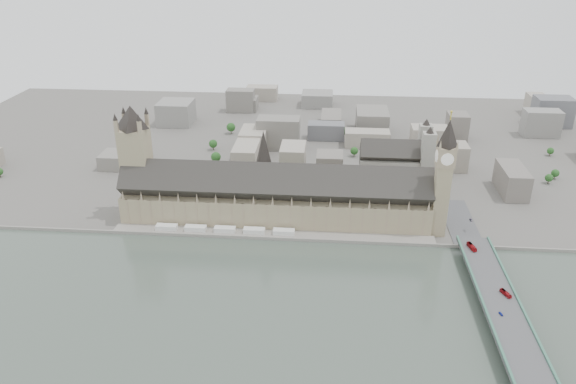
# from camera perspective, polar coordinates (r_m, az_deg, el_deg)

# --- Properties ---
(ground) EXTENTS (900.00, 900.00, 0.00)m
(ground) POSITION_cam_1_polar(r_m,az_deg,el_deg) (478.45, -1.55, -4.03)
(ground) COLOR #595651
(ground) RESTS_ON ground
(river_thames) EXTENTS (600.00, 600.00, 0.00)m
(river_thames) POSITION_cam_1_polar(r_m,az_deg,el_deg) (344.52, -4.65, -17.32)
(river_thames) COLOR #434E45
(river_thames) RESTS_ON ground
(embankment_wall) EXTENTS (600.00, 1.50, 3.00)m
(embankment_wall) POSITION_cam_1_polar(r_m,az_deg,el_deg) (464.71, -1.75, -4.76)
(embankment_wall) COLOR gray
(embankment_wall) RESTS_ON ground
(river_terrace) EXTENTS (270.00, 15.00, 2.00)m
(river_terrace) POSITION_cam_1_polar(r_m,az_deg,el_deg) (471.45, -1.65, -4.36)
(river_terrace) COLOR gray
(river_terrace) RESTS_ON ground
(terrace_tents) EXTENTS (118.00, 7.00, 4.00)m
(terrace_tents) POSITION_cam_1_polar(r_m,az_deg,el_deg) (476.16, -6.45, -3.80)
(terrace_tents) COLOR white
(terrace_tents) RESTS_ON river_terrace
(palace_of_westminster) EXTENTS (265.00, 40.73, 55.44)m
(palace_of_westminster) POSITION_cam_1_polar(r_m,az_deg,el_deg) (485.55, -1.33, -0.57)
(palace_of_westminster) COLOR tan
(palace_of_westminster) RESTS_ON ground
(elizabeth_tower) EXTENTS (17.00, 17.00, 107.50)m
(elizabeth_tower) POSITION_cam_1_polar(r_m,az_deg,el_deg) (466.97, 15.57, 2.16)
(elizabeth_tower) COLOR tan
(elizabeth_tower) RESTS_ON ground
(victoria_tower) EXTENTS (30.00, 30.00, 100.00)m
(victoria_tower) POSITION_cam_1_polar(r_m,az_deg,el_deg) (505.38, -15.21, 3.59)
(victoria_tower) COLOR tan
(victoria_tower) RESTS_ON ground
(central_tower) EXTENTS (13.00, 13.00, 48.00)m
(central_tower) POSITION_cam_1_polar(r_m,az_deg,el_deg) (478.49, -2.48, 3.61)
(central_tower) COLOR tan
(central_tower) RESTS_ON ground
(westminster_bridge) EXTENTS (25.00, 325.00, 10.25)m
(westminster_bridge) POSITION_cam_1_polar(r_m,az_deg,el_deg) (414.82, 20.22, -9.89)
(westminster_bridge) COLOR #474749
(westminster_bridge) RESTS_ON ground
(bridge_parapets) EXTENTS (25.00, 235.00, 1.15)m
(bridge_parapets) POSITION_cam_1_polar(r_m,az_deg,el_deg) (377.14, 21.97, -12.97)
(bridge_parapets) COLOR #3F725D
(bridge_parapets) RESTS_ON westminster_bridge
(westminster_abbey) EXTENTS (68.00, 36.00, 64.00)m
(westminster_abbey) POSITION_cam_1_polar(r_m,az_deg,el_deg) (554.81, 10.98, 2.57)
(westminster_abbey) COLOR gray
(westminster_abbey) RESTS_ON ground
(city_skyline_inland) EXTENTS (720.00, 360.00, 38.00)m
(city_skyline_inland) POSITION_cam_1_polar(r_m,az_deg,el_deg) (696.15, 0.63, 7.09)
(city_skyline_inland) COLOR gray
(city_skyline_inland) RESTS_ON ground
(park_trees) EXTENTS (110.00, 30.00, 15.00)m
(park_trees) POSITION_cam_1_polar(r_m,az_deg,el_deg) (529.29, -1.93, -0.15)
(park_trees) COLOR #194518
(park_trees) RESTS_ON ground
(red_bus_north) EXTENTS (5.75, 12.46, 3.38)m
(red_bus_north) POSITION_cam_1_polar(r_m,az_deg,el_deg) (454.99, 18.16, -5.30)
(red_bus_north) COLOR #AB1319
(red_bus_north) RESTS_ON westminster_bridge
(red_bus_south) EXTENTS (6.11, 10.00, 2.76)m
(red_bus_south) POSITION_cam_1_polar(r_m,az_deg,el_deg) (408.25, 21.24, -9.57)
(red_bus_south) COLOR #AA151B
(red_bus_south) RESTS_ON westminster_bridge
(car_blue) EXTENTS (2.44, 4.02, 1.28)m
(car_blue) POSITION_cam_1_polar(r_m,az_deg,el_deg) (388.85, 20.82, -11.49)
(car_blue) COLOR #172799
(car_blue) RESTS_ON westminster_bridge
(car_approach) EXTENTS (2.08, 4.92, 1.42)m
(car_approach) POSITION_cam_1_polar(r_m,az_deg,el_deg) (497.69, 18.08, -2.72)
(car_approach) COLOR gray
(car_approach) RESTS_ON westminster_bridge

